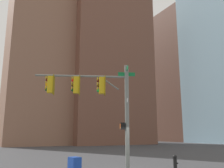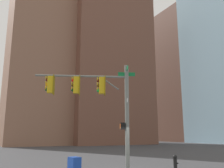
# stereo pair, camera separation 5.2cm
# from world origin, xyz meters

# --- Properties ---
(signal_pole_assembly) EXTENTS (5.57, 2.74, 6.27)m
(signal_pole_assembly) POSITION_xyz_m (-1.63, 0.91, 4.28)
(signal_pole_assembly) COLOR slate
(signal_pole_assembly) RESTS_ON ground_plane
(fire_hydrant) EXTENTS (0.34, 0.26, 0.87)m
(fire_hydrant) POSITION_xyz_m (3.05, -0.29, 0.47)
(fire_hydrant) COLOR black
(fire_hydrant) RESTS_ON ground_plane
(building_brick_nearside) EXTENTS (21.68, 20.22, 52.89)m
(building_brick_nearside) POSITION_xyz_m (6.37, 42.47, 26.44)
(building_brick_nearside) COLOR #845B47
(building_brick_nearside) RESTS_ON ground_plane
(building_brick_midblock) EXTENTS (17.99, 18.80, 39.33)m
(building_brick_midblock) POSITION_xyz_m (16.65, 39.31, 19.66)
(building_brick_midblock) COLOR brown
(building_brick_midblock) RESTS_ON ground_plane
(building_brick_farside) EXTENTS (20.26, 18.27, 40.88)m
(building_brick_farside) POSITION_xyz_m (50.13, 40.91, 20.44)
(building_brick_farside) COLOR brown
(building_brick_farside) RESTS_ON ground_plane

